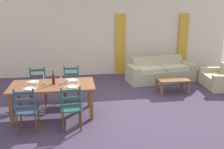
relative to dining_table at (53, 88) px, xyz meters
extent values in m
cube|color=#43354B|center=(1.50, 0.14, -0.67)|extent=(9.60, 9.60, 0.02)
cube|color=beige|center=(1.50, 3.44, 0.69)|extent=(9.60, 0.16, 2.70)
cube|color=gold|center=(2.19, 3.30, 0.44)|extent=(0.35, 0.08, 2.20)
cube|color=gold|center=(4.59, 3.30, 0.44)|extent=(0.35, 0.08, 2.20)
cube|color=brown|center=(0.00, 0.00, 0.06)|extent=(1.90, 0.96, 0.05)
cube|color=brown|center=(-0.85, -0.38, -0.31)|extent=(0.08, 0.08, 0.70)
cube|color=brown|center=(0.85, -0.38, -0.31)|extent=(0.08, 0.08, 0.70)
cube|color=brown|center=(-0.85, 0.38, -0.31)|extent=(0.08, 0.08, 0.70)
cube|color=brown|center=(0.85, 0.38, -0.31)|extent=(0.08, 0.08, 0.70)
cube|color=#2C425A|center=(-0.46, -0.70, -0.22)|extent=(0.43, 0.41, 0.03)
cylinder|color=brown|center=(-0.64, -0.52, -0.45)|extent=(0.04, 0.04, 0.43)
cylinder|color=brown|center=(-0.28, -0.53, -0.45)|extent=(0.04, 0.04, 0.43)
cylinder|color=brown|center=(-0.65, -0.86, -0.45)|extent=(0.04, 0.04, 0.43)
cylinder|color=brown|center=(-0.29, -0.87, -0.45)|extent=(0.04, 0.04, 0.43)
cylinder|color=#2C425A|center=(-0.65, -0.86, 0.05)|extent=(0.04, 0.04, 0.50)
cylinder|color=#2C425A|center=(-0.29, -0.87, 0.05)|extent=(0.04, 0.04, 0.50)
cube|color=#2C425A|center=(-0.47, -0.87, -0.08)|extent=(0.38, 0.03, 0.06)
cube|color=#2C425A|center=(-0.47, -0.87, 0.07)|extent=(0.38, 0.03, 0.06)
cube|color=#2C425A|center=(-0.47, -0.87, 0.22)|extent=(0.38, 0.03, 0.06)
cube|color=#23554B|center=(0.41, -0.72, -0.22)|extent=(0.45, 0.43, 0.03)
cylinder|color=brown|center=(0.22, -0.56, -0.45)|extent=(0.04, 0.04, 0.43)
cylinder|color=brown|center=(0.58, -0.54, -0.45)|extent=(0.04, 0.04, 0.43)
cylinder|color=brown|center=(0.24, -0.90, -0.45)|extent=(0.04, 0.04, 0.43)
cylinder|color=brown|center=(0.60, -0.88, -0.45)|extent=(0.04, 0.04, 0.43)
cylinder|color=#23554B|center=(0.24, -0.90, 0.05)|extent=(0.04, 0.04, 0.50)
cylinder|color=#23554B|center=(0.60, -0.88, 0.05)|extent=(0.04, 0.04, 0.50)
cube|color=#23554B|center=(0.42, -0.89, -0.08)|extent=(0.38, 0.05, 0.06)
cube|color=#23554B|center=(0.42, -0.89, 0.07)|extent=(0.38, 0.05, 0.06)
cube|color=#23554B|center=(0.42, -0.89, 0.22)|extent=(0.38, 0.05, 0.06)
cube|color=#2C4455|center=(-0.43, 0.69, -0.22)|extent=(0.44, 0.42, 0.03)
cylinder|color=brown|center=(-0.24, 0.53, -0.45)|extent=(0.04, 0.04, 0.43)
cylinder|color=brown|center=(-0.60, 0.52, -0.45)|extent=(0.04, 0.04, 0.43)
cylinder|color=brown|center=(-0.26, 0.87, -0.45)|extent=(0.04, 0.04, 0.43)
cylinder|color=brown|center=(-0.62, 0.86, -0.45)|extent=(0.04, 0.04, 0.43)
cylinder|color=#2C4455|center=(-0.26, 0.87, 0.05)|extent=(0.04, 0.04, 0.50)
cylinder|color=#2C4455|center=(-0.62, 0.86, 0.05)|extent=(0.04, 0.04, 0.50)
cube|color=#2C4455|center=(-0.44, 0.86, -0.08)|extent=(0.38, 0.04, 0.06)
cube|color=#2C4455|center=(-0.44, 0.86, 0.07)|extent=(0.38, 0.04, 0.06)
cube|color=#2C4455|center=(-0.44, 0.86, 0.22)|extent=(0.38, 0.04, 0.06)
cube|color=#215B4E|center=(0.42, 0.73, -0.22)|extent=(0.44, 0.42, 0.03)
cylinder|color=brown|center=(0.59, 0.55, -0.45)|extent=(0.04, 0.04, 0.43)
cylinder|color=brown|center=(0.23, 0.57, -0.45)|extent=(0.04, 0.04, 0.43)
cylinder|color=brown|center=(0.61, 0.89, -0.45)|extent=(0.04, 0.04, 0.43)
cylinder|color=brown|center=(0.25, 0.91, -0.45)|extent=(0.04, 0.04, 0.43)
cylinder|color=#215B4E|center=(0.61, 0.89, 0.05)|extent=(0.04, 0.04, 0.50)
cylinder|color=#215B4E|center=(0.25, 0.91, 0.05)|extent=(0.04, 0.04, 0.50)
cube|color=#215B4E|center=(0.43, 0.90, -0.08)|extent=(0.38, 0.04, 0.06)
cube|color=#215B4E|center=(0.43, 0.90, 0.07)|extent=(0.38, 0.04, 0.06)
cube|color=#215B4E|center=(0.43, 0.90, 0.22)|extent=(0.38, 0.04, 0.06)
cylinder|color=white|center=(-0.45, -0.25, 0.10)|extent=(0.24, 0.24, 0.02)
cube|color=silver|center=(-0.60, -0.25, 0.09)|extent=(0.03, 0.17, 0.01)
cylinder|color=white|center=(0.45, -0.25, 0.10)|extent=(0.24, 0.24, 0.02)
cube|color=silver|center=(0.30, -0.25, 0.09)|extent=(0.02, 0.17, 0.01)
cylinder|color=white|center=(-0.45, 0.25, 0.10)|extent=(0.24, 0.24, 0.02)
cube|color=silver|center=(-0.60, 0.25, 0.09)|extent=(0.03, 0.17, 0.01)
cylinder|color=white|center=(0.45, 0.25, 0.10)|extent=(0.24, 0.24, 0.02)
cube|color=silver|center=(0.30, 0.25, 0.09)|extent=(0.02, 0.17, 0.01)
cylinder|color=#471919|center=(0.03, 0.02, 0.20)|extent=(0.07, 0.07, 0.22)
cylinder|color=#471919|center=(0.03, 0.02, 0.35)|extent=(0.02, 0.02, 0.08)
cylinder|color=black|center=(0.03, 0.02, 0.39)|extent=(0.03, 0.03, 0.02)
cylinder|color=white|center=(-0.32, -0.12, 0.09)|extent=(0.06, 0.06, 0.01)
cylinder|color=white|center=(-0.32, -0.12, 0.13)|extent=(0.01, 0.01, 0.07)
cone|color=white|center=(-0.32, -0.12, 0.21)|extent=(0.06, 0.06, 0.08)
cylinder|color=white|center=(0.58, -0.13, 0.09)|extent=(0.06, 0.06, 0.01)
cylinder|color=white|center=(0.58, -0.13, 0.13)|extent=(0.01, 0.01, 0.07)
cone|color=white|center=(0.58, -0.13, 0.21)|extent=(0.06, 0.06, 0.08)
cylinder|color=silver|center=(0.33, 0.07, 0.13)|extent=(0.07, 0.07, 0.09)
cylinder|color=#998C66|center=(-0.18, 0.02, 0.11)|extent=(0.05, 0.05, 0.04)
cylinder|color=white|center=(-0.18, 0.02, 0.24)|extent=(0.02, 0.02, 0.22)
cylinder|color=#998C66|center=(0.20, -0.04, 0.11)|extent=(0.05, 0.05, 0.04)
cylinder|color=white|center=(0.20, -0.04, 0.20)|extent=(0.02, 0.02, 0.16)
cube|color=#B6B08D|center=(3.39, 2.21, -0.46)|extent=(1.89, 1.04, 0.40)
cube|color=#B6B08D|center=(3.35, 2.50, -0.26)|extent=(1.81, 0.44, 0.80)
cube|color=#B6B08D|center=(4.40, 2.35, -0.37)|extent=(0.35, 0.83, 0.58)
cube|color=#B6B08D|center=(2.38, 2.07, -0.37)|extent=(0.35, 0.83, 0.58)
cube|color=beige|center=(3.85, 2.22, -0.20)|extent=(0.94, 0.75, 0.12)
cube|color=beige|center=(2.96, 2.10, -0.20)|extent=(0.94, 0.75, 0.12)
cube|color=brown|center=(3.34, 1.06, -0.26)|extent=(0.90, 0.56, 0.04)
cube|color=brown|center=(2.94, 0.83, -0.47)|extent=(0.06, 0.06, 0.38)
cube|color=brown|center=(3.74, 0.83, -0.47)|extent=(0.06, 0.06, 0.38)
cube|color=brown|center=(2.94, 1.29, -0.47)|extent=(0.06, 0.06, 0.38)
cube|color=brown|center=(3.74, 1.29, -0.47)|extent=(0.06, 0.06, 0.38)
cube|color=#BEB288|center=(4.94, 1.31, -0.47)|extent=(0.89, 0.89, 0.38)
cube|color=#BEB288|center=(5.00, 1.79, -0.40)|extent=(0.82, 0.27, 0.52)
camera|label=1|loc=(0.52, -5.54, 1.84)|focal=39.88mm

